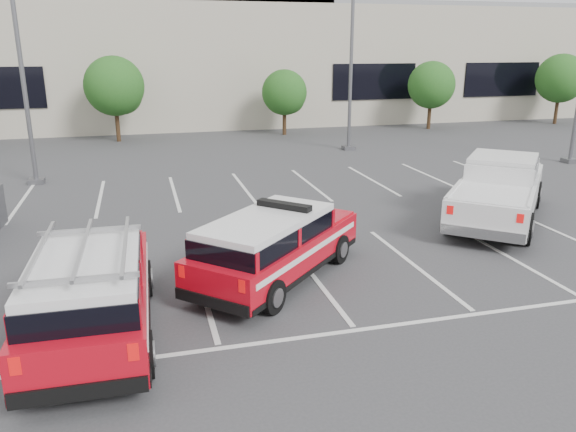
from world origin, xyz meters
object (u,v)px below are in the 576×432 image
object	(u,v)px
tree_right	(432,87)
tree_far_right	(561,80)
light_pole_left	(19,51)
fire_chief_suv	(275,250)
light_pole_mid	(352,49)
ladder_suv	(92,300)
convention_building	(189,55)
tree_mid_right	(286,94)
tree_mid_left	(116,88)
white_pickup	(498,196)

from	to	relation	value
tree_right	tree_far_right	distance (m)	10.00
light_pole_left	fire_chief_suv	xyz separation A→B (m)	(7.06, -11.98, -4.45)
light_pole_mid	ladder_suv	xyz separation A→B (m)	(-11.92, -17.86, -4.37)
convention_building	fire_chief_suv	world-z (taller)	convention_building
convention_building	tree_mid_right	distance (m)	11.20
tree_mid_left	tree_far_right	size ratio (longest dim) A/B	1.00
light_pole_left	light_pole_mid	world-z (taller)	same
tree_far_right	light_pole_left	distance (m)	34.65
ladder_suv	tree_right	bearing A→B (deg)	51.24
light_pole_left	light_pole_mid	bearing A→B (deg)	14.93
tree_far_right	ladder_suv	world-z (taller)	tree_far_right
tree_right	ladder_suv	size ratio (longest dim) A/B	0.85
tree_mid_left	tree_mid_right	size ratio (longest dim) A/B	1.21
tree_mid_right	ladder_suv	size ratio (longest dim) A/B	0.76
tree_mid_left	tree_mid_right	distance (m)	10.01
tree_mid_left	light_pole_left	world-z (taller)	light_pole_left
tree_mid_left	fire_chief_suv	xyz separation A→B (m)	(3.97, -22.02, -2.30)
fire_chief_suv	ladder_suv	bearing A→B (deg)	-109.97
convention_building	ladder_suv	bearing A→B (deg)	-98.61
tree_mid_right	ladder_suv	xyz separation A→B (m)	(-10.01, -23.91, -1.69)
tree_mid_right	light_pole_left	xyz separation A→B (m)	(-13.09, -10.05, 2.68)
convention_building	tree_mid_right	world-z (taller)	convention_building
convention_building	tree_mid_left	bearing A→B (deg)	-117.40
white_pickup	ladder_suv	world-z (taller)	ladder_suv
convention_building	tree_mid_left	xyz separation A→B (m)	(-5.09, -9.82, -1.68)
tree_mid_right	light_pole_left	size ratio (longest dim) A/B	0.39
convention_building	tree_mid_right	xyz separation A→B (m)	(4.91, -9.82, -2.22)
light_pole_mid	white_pickup	xyz separation A→B (m)	(0.06, -13.11, -4.39)
tree_mid_left	light_pole_mid	xyz separation A→B (m)	(11.91, -6.05, 2.14)
light_pole_left	tree_mid_right	bearing A→B (deg)	37.50
light_pole_left	fire_chief_suv	size ratio (longest dim) A/B	2.06
convention_building	fire_chief_suv	bearing A→B (deg)	-92.01
tree_far_right	fire_chief_suv	xyz separation A→B (m)	(-26.03, -22.02, -2.30)
white_pickup	tree_mid_right	bearing A→B (deg)	136.92
tree_mid_left	tree_right	world-z (taller)	tree_mid_left
tree_right	tree_mid_right	bearing A→B (deg)	-180.00
tree_mid_right	fire_chief_suv	xyz separation A→B (m)	(-6.03, -22.02, -1.76)
light_pole_left	light_pole_mid	distance (m)	15.52
light_pole_mid	ladder_suv	size ratio (longest dim) A/B	1.96
tree_far_right	ladder_suv	distance (m)	38.44
tree_far_right	white_pickup	bearing A→B (deg)	-133.26
convention_building	white_pickup	world-z (taller)	convention_building
light_pole_left	light_pole_mid	xyz separation A→B (m)	(15.00, 4.00, 0.00)
tree_right	fire_chief_suv	bearing A→B (deg)	-126.05
tree_mid_right	light_pole_mid	distance (m)	6.88
convention_building	tree_right	bearing A→B (deg)	-33.37
white_pickup	light_pole_mid	bearing A→B (deg)	131.32
convention_building	tree_right	xyz separation A→B (m)	(14.91, -9.82, -1.95)
tree_right	light_pole_left	world-z (taller)	light_pole_left
white_pickup	ladder_suv	distance (m)	12.90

